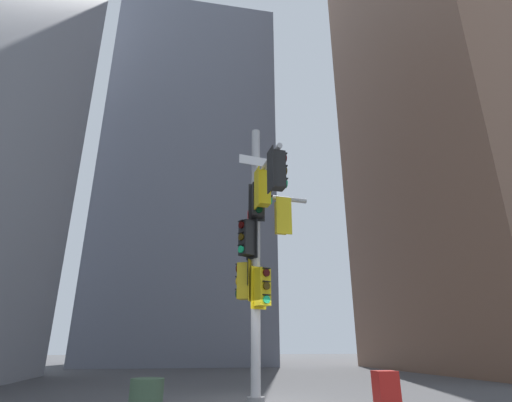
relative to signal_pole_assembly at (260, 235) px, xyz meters
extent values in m
cube|color=brown|center=(18.31, 10.15, 17.08)|extent=(15.48, 15.48, 42.75)
cube|color=slate|center=(-2.10, 24.28, 11.26)|extent=(13.71, 13.71, 31.11)
cylinder|color=#B2B2B5|center=(-0.07, 0.32, -0.39)|extent=(0.26, 0.26, 7.80)
cylinder|color=gray|center=(-0.07, 0.32, -4.21)|extent=(0.46, 0.46, 0.16)
cylinder|color=#B2B2B5|center=(0.03, -0.82, 1.82)|extent=(0.34, 2.29, 0.14)
cylinder|color=#B2B2B5|center=(0.75, 0.42, 1.31)|extent=(1.64, 0.34, 0.14)
cube|color=yellow|center=(-0.19, -0.49, 1.22)|extent=(0.07, 0.48, 1.14)
cube|color=yellow|center=(0.00, -0.48, 1.22)|extent=(0.37, 0.37, 1.00)
cylinder|color=#360605|center=(0.20, -0.46, 1.57)|extent=(0.08, 0.20, 0.20)
cube|color=black|center=(0.21, -0.46, 1.69)|extent=(0.09, 0.23, 0.02)
cylinder|color=#3C2C06|center=(0.20, -0.46, 1.22)|extent=(0.08, 0.20, 0.20)
cube|color=black|center=(0.21, -0.46, 1.34)|extent=(0.09, 0.23, 0.02)
cylinder|color=#19C672|center=(0.20, -0.46, 0.87)|extent=(0.08, 0.20, 0.20)
cube|color=black|center=(0.21, -0.46, 0.99)|extent=(0.09, 0.23, 0.02)
cube|color=black|center=(-0.07, -1.74, 1.22)|extent=(0.07, 0.48, 1.14)
cube|color=black|center=(0.11, -1.73, 1.22)|extent=(0.37, 0.37, 1.00)
cylinder|color=#360605|center=(0.31, -1.71, 1.57)|extent=(0.08, 0.20, 0.20)
cube|color=black|center=(0.32, -1.71, 1.69)|extent=(0.09, 0.23, 0.02)
cylinder|color=#3C2C06|center=(0.31, -1.71, 1.22)|extent=(0.08, 0.20, 0.20)
cube|color=black|center=(0.32, -1.71, 1.34)|extent=(0.09, 0.23, 0.02)
cylinder|color=#19C672|center=(0.31, -1.71, 0.87)|extent=(0.08, 0.20, 0.20)
cube|color=black|center=(0.32, -1.71, 0.99)|extent=(0.09, 0.23, 0.02)
cube|color=yellow|center=(0.77, 0.23, 0.71)|extent=(0.48, 0.09, 1.14)
cube|color=yellow|center=(0.75, 0.42, 0.71)|extent=(0.38, 0.38, 1.00)
cylinder|color=#360605|center=(0.72, 0.62, 1.06)|extent=(0.21, 0.08, 0.20)
cube|color=black|center=(0.72, 0.62, 1.18)|extent=(0.23, 0.10, 0.02)
cylinder|color=#3C2C06|center=(0.72, 0.62, 0.71)|extent=(0.21, 0.08, 0.20)
cube|color=black|center=(0.72, 0.62, 0.83)|extent=(0.23, 0.10, 0.02)
cylinder|color=#19C672|center=(0.72, 0.62, 0.36)|extent=(0.21, 0.08, 0.20)
cube|color=black|center=(0.72, 0.62, 0.48)|extent=(0.23, 0.10, 0.02)
cube|color=black|center=(-0.19, 0.25, -0.06)|extent=(0.26, 0.43, 1.14)
cube|color=black|center=(-0.36, 0.16, -0.06)|extent=(0.46, 0.46, 1.00)
cylinder|color=#360605|center=(-0.53, 0.06, 0.29)|extent=(0.15, 0.20, 0.20)
cube|color=black|center=(-0.54, 0.06, 0.41)|extent=(0.17, 0.23, 0.02)
cylinder|color=#3C2C06|center=(-0.53, 0.06, -0.06)|extent=(0.15, 0.20, 0.20)
cube|color=black|center=(-0.54, 0.06, 0.06)|extent=(0.17, 0.23, 0.02)
cylinder|color=#19C672|center=(-0.53, 0.06, -0.41)|extent=(0.15, 0.20, 0.20)
cube|color=black|center=(-0.54, 0.06, -0.29)|extent=(0.17, 0.23, 0.02)
cube|color=black|center=(-0.07, 0.18, 1.04)|extent=(0.48, 0.03, 1.14)
cube|color=black|center=(-0.07, -0.01, 1.04)|extent=(0.34, 0.34, 1.00)
cylinder|color=red|center=(-0.07, -0.21, 1.39)|extent=(0.20, 0.06, 0.20)
cube|color=black|center=(-0.07, -0.22, 1.51)|extent=(0.22, 0.07, 0.02)
cylinder|color=#3C2C06|center=(-0.07, -0.21, 1.04)|extent=(0.20, 0.06, 0.20)
cube|color=black|center=(-0.07, -0.22, 1.16)|extent=(0.22, 0.07, 0.02)
cylinder|color=#06311C|center=(-0.07, -0.21, 0.69)|extent=(0.20, 0.06, 0.20)
cube|color=black|center=(-0.07, -0.22, 0.81)|extent=(0.22, 0.07, 0.02)
cube|color=yellow|center=(-0.01, 0.19, -1.43)|extent=(0.46, 0.21, 1.14)
cube|color=yellow|center=(0.06, 0.01, -1.43)|extent=(0.44, 0.44, 1.00)
cylinder|color=#360605|center=(0.13, -0.17, -1.08)|extent=(0.21, 0.13, 0.20)
cube|color=black|center=(0.14, -0.18, -0.96)|extent=(0.23, 0.15, 0.02)
cylinder|color=#3C2C06|center=(0.13, -0.17, -1.43)|extent=(0.21, 0.13, 0.20)
cube|color=black|center=(0.14, -0.18, -1.31)|extent=(0.23, 0.15, 0.02)
cylinder|color=#19C672|center=(0.13, -0.17, -1.78)|extent=(0.21, 0.13, 0.20)
cube|color=black|center=(0.14, -0.18, -1.66)|extent=(0.23, 0.15, 0.02)
cube|color=gold|center=(-0.19, 0.38, -1.22)|extent=(0.24, 0.45, 1.14)
cube|color=gold|center=(-0.36, 0.46, -1.22)|extent=(0.45, 0.45, 1.00)
cylinder|color=#360605|center=(-0.54, 0.55, -0.87)|extent=(0.14, 0.21, 0.20)
cube|color=black|center=(-0.55, 0.55, -0.75)|extent=(0.16, 0.23, 0.02)
cylinder|color=yellow|center=(-0.54, 0.55, -1.22)|extent=(0.14, 0.21, 0.20)
cube|color=black|center=(-0.55, 0.55, -1.10)|extent=(0.16, 0.23, 0.02)
cylinder|color=#06311C|center=(-0.54, 0.55, -1.57)|extent=(0.14, 0.21, 0.20)
cube|color=black|center=(-0.55, 0.55, -1.45)|extent=(0.16, 0.23, 0.02)
cube|color=white|center=(0.00, -0.03, 2.27)|extent=(1.29, 0.25, 0.28)
cube|color=#19479E|center=(0.00, -0.03, 2.27)|extent=(1.25, 0.24, 0.24)
cube|color=red|center=(-0.28, 0.36, 0.32)|extent=(0.14, 0.63, 0.80)
cube|color=white|center=(-0.28, 0.36, 0.32)|extent=(0.13, 0.59, 0.76)
cube|color=black|center=(-0.28, 0.36, -1.01)|extent=(0.13, 0.59, 0.72)
cube|color=white|center=(-0.28, 0.36, -1.01)|extent=(0.12, 0.55, 0.68)
cylinder|color=yellow|center=(2.56, -1.60, -4.00)|extent=(0.22, 0.22, 0.58)
sphere|color=yellow|center=(2.56, -1.60, -3.65)|extent=(0.23, 0.23, 0.23)
cylinder|color=yellow|center=(2.72, -1.60, -3.97)|extent=(0.10, 0.09, 0.09)
cube|color=red|center=(2.08, -2.43, -3.84)|extent=(0.44, 0.36, 0.89)
cube|color=black|center=(2.31, -2.43, -3.67)|extent=(0.01, 0.29, 0.32)
camera|label=1|loc=(-2.05, -10.47, -2.92)|focal=27.51mm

